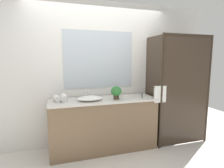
# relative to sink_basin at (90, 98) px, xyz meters

# --- Properties ---
(ground_plane) EXTENTS (8.00, 8.00, 0.00)m
(ground_plane) POSITION_rel_sink_basin_xyz_m (0.24, 0.06, -0.94)
(ground_plane) COLOR silver
(wall_back_with_mirror) EXTENTS (4.40, 0.06, 2.60)m
(wall_back_with_mirror) POSITION_rel_sink_basin_xyz_m (0.24, 0.40, 0.37)
(wall_back_with_mirror) COLOR silver
(wall_back_with_mirror) RESTS_ON ground_plane
(vanity_cabinet) EXTENTS (1.80, 0.58, 0.90)m
(vanity_cabinet) POSITION_rel_sink_basin_xyz_m (0.24, 0.06, -0.49)
(vanity_cabinet) COLOR brown
(vanity_cabinet) RESTS_ON ground_plane
(shower_enclosure) EXTENTS (1.20, 0.59, 2.00)m
(shower_enclosure) POSITION_rel_sink_basin_xyz_m (1.52, -0.13, 0.09)
(shower_enclosure) COLOR #2D2319
(shower_enclosure) RESTS_ON ground_plane
(sink_basin) EXTENTS (0.42, 0.29, 0.08)m
(sink_basin) POSITION_rel_sink_basin_xyz_m (0.00, 0.00, 0.00)
(sink_basin) COLOR white
(sink_basin) RESTS_ON vanity_cabinet
(faucet) EXTENTS (0.17, 0.13, 0.14)m
(faucet) POSITION_rel_sink_basin_xyz_m (0.00, 0.19, 0.01)
(faucet) COLOR silver
(faucet) RESTS_ON vanity_cabinet
(potted_plant) EXTENTS (0.18, 0.18, 0.22)m
(potted_plant) POSITION_rel_sink_basin_xyz_m (0.44, -0.03, 0.09)
(potted_plant) COLOR #473828
(potted_plant) RESTS_ON vanity_cabinet
(soap_dish) EXTENTS (0.10, 0.07, 0.04)m
(soap_dish) POSITION_rel_sink_basin_xyz_m (1.01, -0.10, -0.02)
(soap_dish) COLOR silver
(soap_dish) RESTS_ON vanity_cabinet
(amenity_bottle_body_wash) EXTENTS (0.03, 0.03, 0.08)m
(amenity_bottle_body_wash) POSITION_rel_sink_basin_xyz_m (0.53, 0.23, -0.00)
(amenity_bottle_body_wash) COLOR silver
(amenity_bottle_body_wash) RESTS_ON vanity_cabinet
(amenity_bottle_lotion) EXTENTS (0.03, 0.03, 0.09)m
(amenity_bottle_lotion) POSITION_rel_sink_basin_xyz_m (0.90, -0.08, 0.00)
(amenity_bottle_lotion) COLOR #4C7056
(amenity_bottle_lotion) RESTS_ON vanity_cabinet
(amenity_bottle_conditioner) EXTENTS (0.03, 0.03, 0.08)m
(amenity_bottle_conditioner) POSITION_rel_sink_basin_xyz_m (0.61, 0.15, -0.00)
(amenity_bottle_conditioner) COLOR silver
(amenity_bottle_conditioner) RESTS_ON vanity_cabinet
(rolled_towel_near_edge) EXTENTS (0.13, 0.21, 0.09)m
(rolled_towel_near_edge) POSITION_rel_sink_basin_xyz_m (-0.52, 0.10, 0.01)
(rolled_towel_near_edge) COLOR white
(rolled_towel_near_edge) RESTS_ON vanity_cabinet
(rolled_towel_middle) EXTENTS (0.11, 0.24, 0.11)m
(rolled_towel_middle) POSITION_rel_sink_basin_xyz_m (-0.41, 0.10, 0.02)
(rolled_towel_middle) COLOR white
(rolled_towel_middle) RESTS_ON vanity_cabinet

